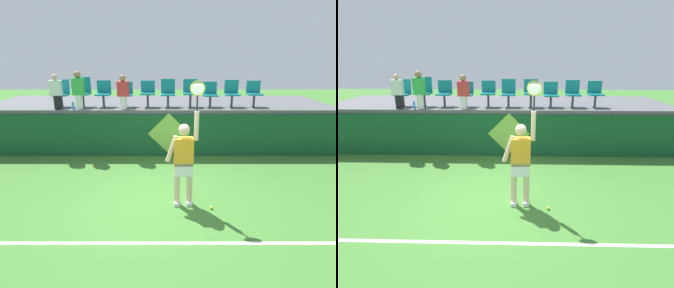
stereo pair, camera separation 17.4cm
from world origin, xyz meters
TOP-DOWN VIEW (x-y plane):
  - ground_plane at (0.00, 0.00)m, footprint 40.00×40.00m
  - court_back_wall at (0.00, 2.97)m, footprint 11.27×0.20m
  - spectator_platform at (0.00, 4.43)m, footprint 11.27×3.02m
  - court_baseline_stripe at (0.00, -1.35)m, footprint 10.14×0.08m
  - tennis_player at (0.64, -0.05)m, footprint 0.75×0.28m
  - tennis_ball at (1.21, -0.26)m, footprint 0.07×0.07m
  - water_bottle at (-2.52, 3.06)m, footprint 0.06×0.06m
  - stadium_chair_0 at (-3.02, 3.57)m, footprint 0.44×0.42m
  - stadium_chair_1 at (-2.33, 3.57)m, footprint 0.44×0.42m
  - stadium_chair_2 at (-1.70, 3.56)m, footprint 0.44×0.42m
  - stadium_chair_3 at (-1.01, 3.56)m, footprint 0.44×0.42m
  - stadium_chair_4 at (-0.31, 3.56)m, footprint 0.44×0.42m
  - stadium_chair_5 at (0.33, 3.57)m, footprint 0.44×0.42m
  - stadium_chair_6 at (1.03, 3.57)m, footprint 0.44×0.42m
  - stadium_chair_7 at (1.65, 3.56)m, footprint 0.44×0.42m
  - stadium_chair_8 at (2.33, 3.57)m, footprint 0.44×0.42m
  - stadium_chair_9 at (3.03, 3.56)m, footprint 0.44×0.42m
  - spectator_0 at (-3.02, 3.13)m, footprint 0.34×0.20m
  - spectator_1 at (-2.33, 3.10)m, footprint 0.34×0.20m
  - spectator_2 at (-1.01, 3.13)m, footprint 0.34×0.20m
  - wall_signage_mount at (0.35, 2.86)m, footprint 1.27×0.01m

SIDE VIEW (x-z plane):
  - ground_plane at x=0.00m, z-range 0.00..0.00m
  - wall_signage_mount at x=0.35m, z-range -0.67..0.68m
  - court_baseline_stripe at x=0.00m, z-range 0.00..0.01m
  - tennis_ball at x=1.21m, z-range 0.00..0.07m
  - court_back_wall at x=0.00m, z-range 0.00..1.30m
  - tennis_player at x=0.64m, z-range -0.30..2.26m
  - spectator_platform at x=0.00m, z-range 1.30..1.42m
  - water_bottle at x=-2.52m, z-range 1.42..1.66m
  - stadium_chair_7 at x=1.65m, z-range 1.47..2.24m
  - stadium_chair_3 at x=-1.01m, z-range 1.48..2.24m
  - stadium_chair_2 at x=-1.70m, z-range 1.48..2.28m
  - stadium_chair_9 at x=3.03m, z-range 1.48..2.28m
  - stadium_chair_0 at x=-3.02m, z-range 1.46..2.30m
  - stadium_chair_8 at x=2.33m, z-range 1.47..2.29m
  - stadium_chair_4 at x=-0.31m, z-range 1.49..2.29m
  - stadium_chair_5 at x=0.33m, z-range 1.47..2.32m
  - stadium_chair_6 at x=1.03m, z-range 1.48..2.33m
  - stadium_chair_1 at x=-2.33m, z-range 1.47..2.38m
  - spectator_2 at x=-1.01m, z-range 1.44..2.46m
  - spectator_0 at x=-3.02m, z-range 1.44..2.47m
  - spectator_1 at x=-2.33m, z-range 1.45..2.58m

